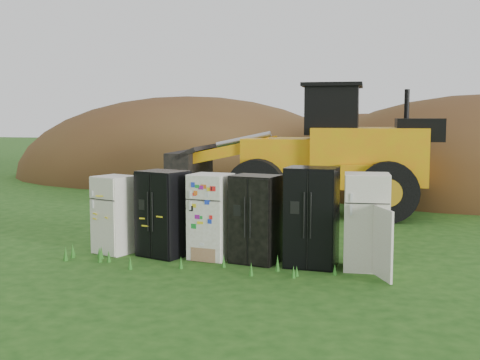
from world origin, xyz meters
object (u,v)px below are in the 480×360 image
object	(u,v)px
fridge_black_side	(163,214)
fridge_dark_mid	(256,219)
fridge_leftmost	(115,214)
fridge_open_door	(366,222)
wheel_loader	(299,149)
fridge_sticker	(211,216)
fridge_black_right	(312,217)

from	to	relation	value
fridge_black_side	fridge_dark_mid	world-z (taller)	fridge_black_side
fridge_black_side	fridge_dark_mid	size ratio (longest dim) A/B	1.02
fridge_leftmost	fridge_open_door	xyz separation A→B (m)	(4.93, 0.05, 0.09)
wheel_loader	fridge_open_door	bearing A→B (deg)	-73.04
fridge_sticker	fridge_open_door	bearing A→B (deg)	5.94
fridge_black_right	fridge_dark_mid	bearing A→B (deg)	-178.78
fridge_black_side	fridge_dark_mid	distance (m)	1.87
fridge_leftmost	fridge_black_right	distance (m)	3.96
fridge_sticker	fridge_dark_mid	world-z (taller)	fridge_dark_mid
wheel_loader	fridge_dark_mid	bearing A→B (deg)	-90.90
fridge_black_side	fridge_open_door	size ratio (longest dim) A/B	0.97
fridge_dark_mid	wheel_loader	bearing A→B (deg)	103.16
fridge_sticker	wheel_loader	distance (m)	6.25
fridge_leftmost	wheel_loader	bearing A→B (deg)	85.32
fridge_sticker	fridge_black_right	size ratio (longest dim) A/B	0.90
wheel_loader	fridge_black_right	bearing A→B (deg)	-81.42
fridge_leftmost	fridge_sticker	bearing A→B (deg)	19.92
fridge_black_side	fridge_black_right	world-z (taller)	fridge_black_right
fridge_leftmost	fridge_black_right	world-z (taller)	fridge_black_right
fridge_black_side	fridge_sticker	distance (m)	0.97
fridge_dark_mid	wheel_loader	world-z (taller)	wheel_loader
fridge_open_door	fridge_leftmost	bearing A→B (deg)	174.40
fridge_dark_mid	fridge_open_door	size ratio (longest dim) A/B	0.95
fridge_black_side	fridge_black_right	bearing A→B (deg)	17.57
fridge_leftmost	fridge_sticker	distance (m)	2.00
fridge_black_right	fridge_open_door	xyz separation A→B (m)	(0.97, 0.04, -0.05)
fridge_leftmost	wheel_loader	world-z (taller)	wheel_loader
fridge_leftmost	fridge_open_door	world-z (taller)	fridge_open_door
fridge_black_right	fridge_black_side	bearing A→B (deg)	-178.76
fridge_sticker	fridge_black_right	bearing A→B (deg)	4.55
fridge_black_side	fridge_black_right	distance (m)	2.92
fridge_black_right	wheel_loader	world-z (taller)	wheel_loader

